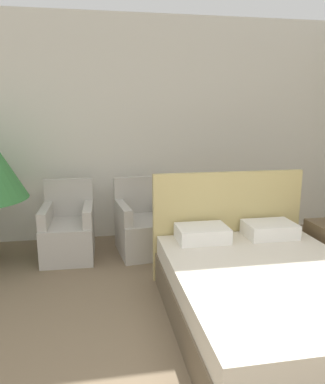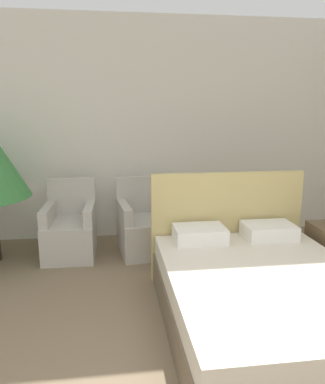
% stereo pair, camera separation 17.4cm
% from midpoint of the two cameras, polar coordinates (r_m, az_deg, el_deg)
% --- Properties ---
extents(wall_back, '(10.00, 0.06, 2.90)m').
position_cam_midpoint_polar(wall_back, '(5.08, -0.78, 9.46)').
color(wall_back, silver).
rests_on(wall_back, ground_plane).
extents(bed, '(1.56, 2.07, 1.10)m').
position_cam_midpoint_polar(bed, '(3.21, 16.37, -14.81)').
color(bed, brown).
rests_on(bed, ground_plane).
extents(armchair_near_window_left, '(0.60, 0.71, 0.89)m').
position_cam_midpoint_polar(armchair_near_window_left, '(4.59, -12.83, -6.06)').
color(armchair_near_window_left, '#B7B2A8').
rests_on(armchair_near_window_left, ground_plane).
extents(armchair_near_window_right, '(0.66, 0.76, 0.89)m').
position_cam_midpoint_polar(armchair_near_window_right, '(4.59, -1.73, -5.74)').
color(armchair_near_window_right, '#B7B2A8').
rests_on(armchair_near_window_right, ground_plane).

